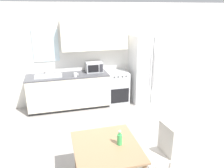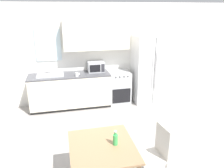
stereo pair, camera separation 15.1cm
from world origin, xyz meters
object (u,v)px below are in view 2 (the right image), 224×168
refrigerator (149,69)px  dining_table (102,152)px  microwave (96,67)px  dining_chair_side (157,151)px  drink_bottle (115,139)px  coffee_mug (77,74)px  oven_range (119,87)px

refrigerator → dining_table: refrigerator is taller
refrigerator → microwave: 1.50m
dining_chair_side → drink_bottle: (-0.64, 0.01, 0.29)m
coffee_mug → dining_table: bearing=-87.8°
dining_chair_side → oven_range: bearing=-9.7°
oven_range → dining_table: oven_range is taller
refrigerator → coffee_mug: (-2.02, -0.19, 0.03)m
dining_chair_side → drink_bottle: bearing=82.9°
dining_table → drink_bottle: drink_bottle is taller
oven_range → dining_chair_side: bearing=-93.9°
dining_table → dining_chair_side: dining_chair_side is taller
oven_range → refrigerator: bearing=-2.1°
oven_range → microwave: bearing=169.8°
refrigerator → microwave: refrigerator is taller
coffee_mug → dining_table: (0.11, -2.77, -0.34)m
drink_bottle → dining_table: bearing=174.6°
refrigerator → dining_chair_side: refrigerator is taller
oven_range → dining_chair_side: 3.04m
oven_range → microwave: 0.86m
microwave → dining_chair_side: microwave is taller
microwave → drink_bottle: bearing=-94.5°
microwave → dining_chair_side: size_ratio=0.47×
refrigerator → microwave: (-1.49, 0.14, 0.11)m
refrigerator → coffee_mug: size_ratio=16.46×
oven_range → drink_bottle: 3.16m
dining_table → drink_bottle: 0.27m
microwave → coffee_mug: microwave is taller
dining_table → dining_chair_side: (0.83, -0.03, -0.10)m
refrigerator → drink_bottle: refrigerator is taller
coffee_mug → dining_table: size_ratio=0.12×
dining_table → drink_bottle: bearing=-5.4°
refrigerator → coffee_mug: bearing=-174.5°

